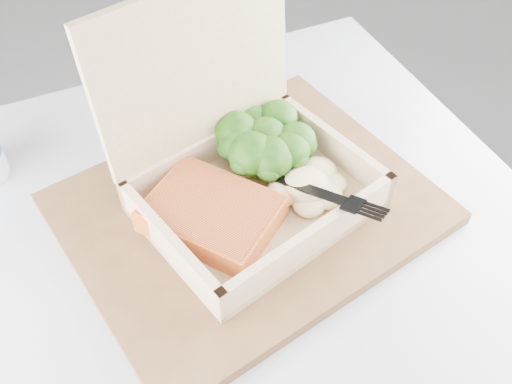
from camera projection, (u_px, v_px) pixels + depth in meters
name	position (u px, v px, depth m)	size (l,w,h in m)	color
floor	(307.00, 203.00, 1.60)	(4.00, 4.00, 0.00)	gray
cafe_table	(232.00, 347.00, 0.74)	(0.77, 0.77, 0.71)	black
serving_tray	(248.00, 209.00, 0.65)	(0.39, 0.31, 0.02)	brown
takeout_container	(237.00, 156.00, 0.61)	(0.28, 0.25, 0.22)	tan
salmon_fillet	(212.00, 214.00, 0.60)	(0.10, 0.13, 0.03)	orange
broccoli_pile	(266.00, 142.00, 0.66)	(0.12, 0.12, 0.04)	#326717
mashed_potatoes	(306.00, 185.00, 0.63)	(0.09, 0.08, 0.03)	beige
plastic_fork	(286.00, 178.00, 0.62)	(0.08, 0.15, 0.03)	black
receipt	(187.00, 111.00, 0.77)	(0.07, 0.12, 0.00)	white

